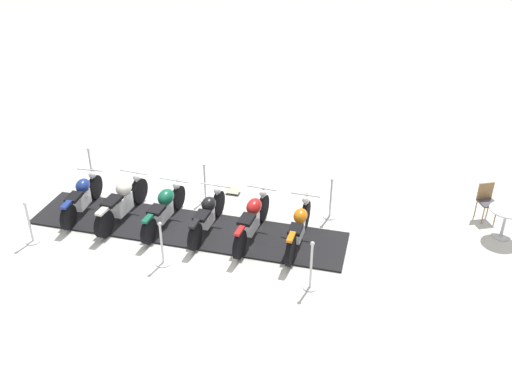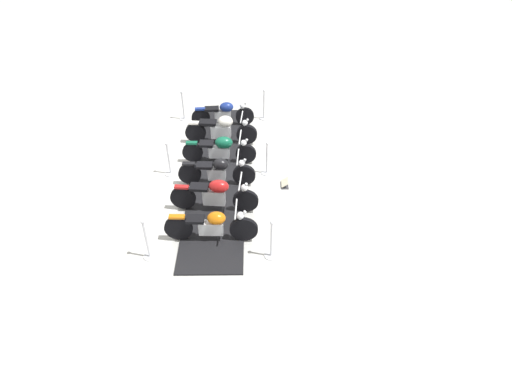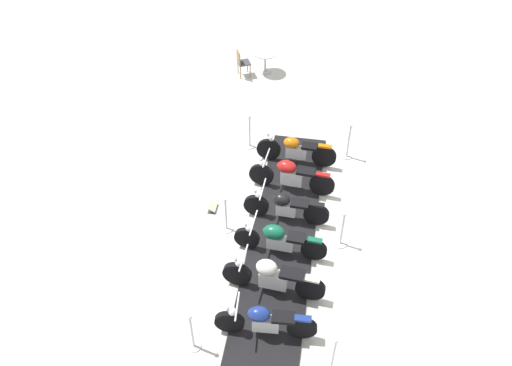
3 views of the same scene
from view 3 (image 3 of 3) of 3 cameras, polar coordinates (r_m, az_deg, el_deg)
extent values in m
plane|color=silver|center=(13.23, 2.85, -5.65)|extent=(80.00, 80.00, 0.00)
cube|color=black|center=(13.22, 2.85, -5.58)|extent=(1.84, 7.71, 0.04)
cylinder|color=black|center=(14.98, 1.36, 3.61)|extent=(0.67, 0.11, 0.67)
cylinder|color=black|center=(14.86, 7.25, 2.81)|extent=(0.67, 0.11, 0.67)
cube|color=silver|center=(14.88, 4.30, 3.30)|extent=(0.58, 0.19, 0.36)
ellipsoid|color=#D16B0F|center=(14.69, 3.80, 4.31)|extent=(0.44, 0.31, 0.31)
cube|color=black|center=(14.68, 5.71, 3.91)|extent=(0.43, 0.28, 0.08)
cube|color=#D16B0F|center=(14.62, 7.38, 3.90)|extent=(0.37, 0.13, 0.06)
cylinder|color=silver|center=(14.78, 1.70, 4.41)|extent=(0.31, 0.07, 0.57)
cylinder|color=silver|center=(14.55, 2.05, 5.42)|extent=(0.04, 0.69, 0.04)
sphere|color=silver|center=(14.69, 1.65, 4.86)|extent=(0.18, 0.18, 0.18)
cylinder|color=black|center=(14.20, 0.58, 0.90)|extent=(0.66, 0.13, 0.66)
cylinder|color=black|center=(14.02, 7.03, -0.21)|extent=(0.66, 0.13, 0.66)
cube|color=silver|center=(14.04, 3.80, 0.56)|extent=(0.58, 0.20, 0.44)
ellipsoid|color=#AD1919|center=(13.81, 3.29, 1.75)|extent=(0.52, 0.36, 0.34)
cube|color=black|center=(13.79, 5.34, 1.25)|extent=(0.48, 0.32, 0.08)
cube|color=#AD1919|center=(13.77, 7.16, 0.87)|extent=(0.37, 0.14, 0.06)
cylinder|color=silver|center=(14.00, 0.83, 1.70)|extent=(0.25, 0.08, 0.57)
cylinder|color=silver|center=(13.77, 1.10, 2.71)|extent=(0.07, 0.75, 0.04)
sphere|color=silver|center=(13.91, 0.69, 2.16)|extent=(0.18, 0.18, 0.18)
cylinder|color=black|center=(13.41, 0.03, -2.39)|extent=(0.63, 0.11, 0.63)
cylinder|color=black|center=(13.28, 6.44, -3.35)|extent=(0.63, 0.11, 0.63)
cube|color=silver|center=(13.30, 3.22, -2.78)|extent=(0.49, 0.21, 0.35)
ellipsoid|color=black|center=(13.09, 2.74, -1.74)|extent=(0.43, 0.33, 0.33)
cube|color=black|center=(13.09, 4.68, -2.18)|extent=(0.44, 0.30, 0.08)
cube|color=black|center=(13.03, 6.56, -2.31)|extent=(0.35, 0.14, 0.06)
cylinder|color=silver|center=(13.21, 0.36, -1.63)|extent=(0.30, 0.07, 0.54)
cylinder|color=silver|center=(12.97, 0.71, -0.66)|extent=(0.04, 0.76, 0.04)
sphere|color=silver|center=(13.12, 0.28, -1.22)|extent=(0.18, 0.18, 0.18)
cylinder|color=black|center=(12.72, -0.98, -5.87)|extent=(0.61, 0.12, 0.61)
cylinder|color=black|center=(12.56, 6.18, -7.07)|extent=(0.61, 0.12, 0.61)
cube|color=silver|center=(12.58, 2.58, -6.35)|extent=(0.62, 0.21, 0.36)
ellipsoid|color=#0F5138|center=(12.35, 1.92, -5.25)|extent=(0.53, 0.37, 0.36)
cube|color=black|center=(12.34, 4.28, -5.80)|extent=(0.42, 0.33, 0.08)
cube|color=#0F5138|center=(12.31, 6.30, -6.08)|extent=(0.34, 0.14, 0.06)
cylinder|color=silver|center=(12.51, -0.63, -5.16)|extent=(0.30, 0.07, 0.52)
cylinder|color=silver|center=(12.26, -0.28, -4.25)|extent=(0.05, 0.79, 0.04)
sphere|color=silver|center=(12.42, -0.72, -4.79)|extent=(0.18, 0.18, 0.18)
cylinder|color=black|center=(12.05, -2.02, -9.63)|extent=(0.66, 0.16, 0.65)
cylinder|color=black|center=(11.87, 5.80, -11.11)|extent=(0.66, 0.16, 0.65)
cube|color=silver|center=(11.87, 1.86, -10.19)|extent=(0.63, 0.27, 0.44)
ellipsoid|color=silver|center=(11.59, 1.15, -8.97)|extent=(0.48, 0.37, 0.36)
cube|color=black|center=(11.58, 3.88, -9.63)|extent=(0.54, 0.34, 0.08)
cube|color=silver|center=(11.58, 5.93, -10.09)|extent=(0.36, 0.18, 0.06)
cylinder|color=silver|center=(11.81, -1.69, -8.91)|extent=(0.29, 0.08, 0.56)
cylinder|color=silver|center=(11.53, -1.34, -7.96)|extent=(0.06, 0.75, 0.04)
sphere|color=silver|center=(11.71, -1.81, -8.48)|extent=(0.18, 0.18, 0.18)
cylinder|color=black|center=(11.39, -2.83, -14.53)|extent=(0.63, 0.19, 0.62)
cylinder|color=black|center=(11.34, 4.91, -15.11)|extent=(0.63, 0.19, 0.62)
cube|color=silver|center=(11.30, 1.03, -14.72)|extent=(0.57, 0.27, 0.38)
ellipsoid|color=navy|center=(11.03, 0.32, -13.78)|extent=(0.50, 0.37, 0.32)
cube|color=black|center=(11.06, 2.95, -14.10)|extent=(0.50, 0.34, 0.08)
cube|color=navy|center=(11.05, 5.02, -14.19)|extent=(0.36, 0.18, 0.06)
cylinder|color=silver|center=(11.16, -2.43, -13.86)|extent=(0.33, 0.11, 0.53)
cylinder|color=silver|center=(10.88, -2.01, -12.98)|extent=(0.11, 0.68, 0.04)
sphere|color=silver|center=(11.05, -2.52, -13.51)|extent=(0.18, 0.18, 0.18)
cylinder|color=silver|center=(11.57, -6.62, -16.84)|extent=(0.30, 0.30, 0.03)
cylinder|color=silver|center=(11.12, -6.84, -15.52)|extent=(0.05, 0.05, 1.01)
sphere|color=silver|center=(10.66, -7.09, -14.03)|extent=(0.09, 0.09, 0.09)
cylinder|color=silver|center=(15.67, -0.67, 3.99)|extent=(0.31, 0.31, 0.03)
cylinder|color=silver|center=(15.35, -0.69, 5.44)|extent=(0.05, 0.05, 0.99)
sphere|color=silver|center=(15.03, -0.70, 7.03)|extent=(0.09, 0.09, 0.09)
cylinder|color=silver|center=(13.38, -3.14, -4.84)|extent=(0.32, 0.32, 0.03)
cylinder|color=silver|center=(13.01, -3.22, -3.40)|extent=(0.05, 0.05, 0.97)
sphere|color=silver|center=(12.64, -3.31, -1.80)|extent=(0.09, 0.09, 0.09)
cylinder|color=silver|center=(13.21, 8.93, -6.33)|extent=(0.35, 0.35, 0.03)
cylinder|color=silver|center=(12.84, 9.17, -4.91)|extent=(0.05, 0.05, 0.97)
sphere|color=silver|center=(12.46, 9.44, -3.33)|extent=(0.09, 0.09, 0.09)
cylinder|color=silver|center=(15.53, 9.60, 2.82)|extent=(0.30, 0.30, 0.03)
cylinder|color=silver|center=(15.19, 9.83, 4.35)|extent=(0.05, 0.05, 1.05)
sphere|color=silver|center=(14.84, 10.09, 6.01)|extent=(0.09, 0.09, 0.09)
cylinder|color=silver|center=(10.94, 8.24, -17.67)|extent=(0.05, 0.05, 0.96)
sphere|color=silver|center=(10.49, 8.53, -16.31)|extent=(0.09, 0.09, 0.09)
cube|color=#333338|center=(13.86, -4.61, -2.74)|extent=(0.21, 0.37, 0.02)
cube|color=beige|center=(13.78, -4.64, -2.44)|extent=(0.21, 0.34, 0.13)
cylinder|color=#B7B7BC|center=(18.92, 0.97, 11.78)|extent=(0.44, 0.44, 0.02)
cylinder|color=#B7B7BC|center=(18.74, 0.99, 12.71)|extent=(0.07, 0.07, 0.69)
cylinder|color=#B7B7BC|center=(18.55, 1.00, 13.67)|extent=(0.79, 0.79, 0.03)
cylinder|color=olive|center=(18.81, -0.90, 12.36)|extent=(0.03, 0.03, 0.46)
cylinder|color=olive|center=(18.53, -0.62, 11.83)|extent=(0.03, 0.03, 0.46)
cylinder|color=olive|center=(18.74, -1.93, 12.21)|extent=(0.03, 0.03, 0.46)
cylinder|color=olive|center=(18.46, -1.66, 11.68)|extent=(0.03, 0.03, 0.46)
cube|color=#3F3F47|center=(18.51, -1.29, 12.69)|extent=(0.54, 0.54, 0.04)
cube|color=olive|center=(18.35, -1.88, 13.23)|extent=(0.21, 0.37, 0.43)
camera|label=1|loc=(16.48, 50.02, 21.29)|focal=39.48mm
camera|label=2|loc=(18.88, 5.10, 35.55)|focal=29.79mm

